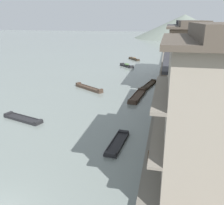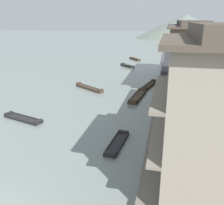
{
  "view_description": "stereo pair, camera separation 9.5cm",
  "coord_description": "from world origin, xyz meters",
  "px_view_note": "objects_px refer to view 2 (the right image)",
  "views": [
    {
      "loc": [
        8.05,
        -7.53,
        9.63
      ],
      "look_at": [
        3.2,
        14.15,
        1.97
      ],
      "focal_mm": 38.88,
      "sensor_mm": 36.0,
      "label": 1
    },
    {
      "loc": [
        8.14,
        -7.51,
        9.63
      ],
      "look_at": [
        3.2,
        14.15,
        1.97
      ],
      "focal_mm": 38.88,
      "sensor_mm": 36.0,
      "label": 2
    }
  ],
  "objects_px": {
    "boat_moored_second": "(149,85)",
    "house_waterfront_far": "(189,51)",
    "boat_midriver_drifting": "(117,143)",
    "mooring_post_dock_far": "(160,82)",
    "house_waterfront_tall": "(196,79)",
    "boat_moored_nearest": "(135,59)",
    "mooring_post_dock_mid": "(157,102)",
    "boat_upstream_distant": "(89,88)",
    "house_waterfront_narrow": "(191,57)",
    "boat_midriver_upstream": "(23,119)",
    "house_waterfront_nearest": "(214,112)",
    "boat_moored_far": "(127,65)",
    "house_waterfront_end": "(184,47)",
    "mooring_post_dock_near": "(149,157)",
    "house_waterfront_second": "(202,96)",
    "boat_moored_third": "(137,96)"
  },
  "relations": [
    {
      "from": "house_waterfront_second",
      "to": "boat_moored_nearest",
      "type": "bearing_deg",
      "value": 105.05
    },
    {
      "from": "boat_moored_nearest",
      "to": "boat_midriver_upstream",
      "type": "relative_size",
      "value": 0.84
    },
    {
      "from": "boat_moored_nearest",
      "to": "boat_upstream_distant",
      "type": "xyz_separation_m",
      "value": [
        -2.75,
        -28.35,
        -0.06
      ]
    },
    {
      "from": "boat_moored_far",
      "to": "mooring_post_dock_mid",
      "type": "bearing_deg",
      "value": -73.59
    },
    {
      "from": "boat_midriver_drifting",
      "to": "boat_moored_far",
      "type": "bearing_deg",
      "value": 98.05
    },
    {
      "from": "boat_moored_second",
      "to": "house_waterfront_nearest",
      "type": "bearing_deg",
      "value": -77.78
    },
    {
      "from": "boat_moored_second",
      "to": "house_waterfront_narrow",
      "type": "bearing_deg",
      "value": -30.73
    },
    {
      "from": "boat_midriver_drifting",
      "to": "mooring_post_dock_far",
      "type": "relative_size",
      "value": 4.3
    },
    {
      "from": "house_waterfront_tall",
      "to": "house_waterfront_narrow",
      "type": "distance_m",
      "value": 6.98
    },
    {
      "from": "house_waterfront_second",
      "to": "mooring_post_dock_near",
      "type": "bearing_deg",
      "value": -121.07
    },
    {
      "from": "mooring_post_dock_far",
      "to": "house_waterfront_tall",
      "type": "bearing_deg",
      "value": -64.49
    },
    {
      "from": "boat_midriver_upstream",
      "to": "mooring_post_dock_far",
      "type": "distance_m",
      "value": 19.06
    },
    {
      "from": "mooring_post_dock_mid",
      "to": "boat_moored_second",
      "type": "bearing_deg",
      "value": 98.82
    },
    {
      "from": "mooring_post_dock_near",
      "to": "mooring_post_dock_mid",
      "type": "distance_m",
      "value": 11.39
    },
    {
      "from": "boat_moored_nearest",
      "to": "house_waterfront_narrow",
      "type": "height_order",
      "value": "house_waterfront_narrow"
    },
    {
      "from": "mooring_post_dock_far",
      "to": "boat_midriver_upstream",
      "type": "bearing_deg",
      "value": -133.27
    },
    {
      "from": "boat_midriver_upstream",
      "to": "house_waterfront_far",
      "type": "bearing_deg",
      "value": 48.4
    },
    {
      "from": "boat_moored_nearest",
      "to": "mooring_post_dock_mid",
      "type": "xyz_separation_m",
      "value": [
        7.25,
        -35.29,
        0.89
      ]
    },
    {
      "from": "boat_moored_nearest",
      "to": "mooring_post_dock_mid",
      "type": "distance_m",
      "value": 36.04
    },
    {
      "from": "boat_midriver_drifting",
      "to": "house_waterfront_tall",
      "type": "xyz_separation_m",
      "value": [
        6.51,
        8.87,
        3.61
      ]
    },
    {
      "from": "house_waterfront_nearest",
      "to": "house_waterfront_far",
      "type": "relative_size",
      "value": 1.0
    },
    {
      "from": "house_waterfront_end",
      "to": "boat_midriver_upstream",
      "type": "bearing_deg",
      "value": -123.05
    },
    {
      "from": "house_waterfront_far",
      "to": "house_waterfront_end",
      "type": "height_order",
      "value": "same"
    },
    {
      "from": "house_waterfront_nearest",
      "to": "house_waterfront_tall",
      "type": "relative_size",
      "value": 1.24
    },
    {
      "from": "boat_upstream_distant",
      "to": "house_waterfront_end",
      "type": "xyz_separation_m",
      "value": [
        13.5,
        13.24,
        4.85
      ]
    },
    {
      "from": "boat_upstream_distant",
      "to": "house_waterfront_nearest",
      "type": "distance_m",
      "value": 24.02
    },
    {
      "from": "boat_moored_nearest",
      "to": "mooring_post_dock_near",
      "type": "distance_m",
      "value": 47.25
    },
    {
      "from": "boat_midriver_drifting",
      "to": "house_waterfront_far",
      "type": "relative_size",
      "value": 0.49
    },
    {
      "from": "boat_moored_far",
      "to": "mooring_post_dock_far",
      "type": "height_order",
      "value": "mooring_post_dock_far"
    },
    {
      "from": "boat_upstream_distant",
      "to": "mooring_post_dock_mid",
      "type": "bearing_deg",
      "value": -34.78
    },
    {
      "from": "house_waterfront_end",
      "to": "mooring_post_dock_mid",
      "type": "distance_m",
      "value": 20.85
    },
    {
      "from": "boat_moored_second",
      "to": "house_waterfront_far",
      "type": "xyz_separation_m",
      "value": [
        5.45,
        2.96,
        4.88
      ]
    },
    {
      "from": "house_waterfront_nearest",
      "to": "mooring_post_dock_far",
      "type": "distance_m",
      "value": 21.63
    },
    {
      "from": "house_waterfront_tall",
      "to": "mooring_post_dock_mid",
      "type": "bearing_deg",
      "value": -169.1
    },
    {
      "from": "boat_moored_third",
      "to": "house_waterfront_end",
      "type": "height_order",
      "value": "house_waterfront_end"
    },
    {
      "from": "boat_midriver_upstream",
      "to": "house_waterfront_far",
      "type": "xyz_separation_m",
      "value": [
        16.82,
        18.95,
        4.9
      ]
    },
    {
      "from": "mooring_post_dock_mid",
      "to": "boat_moored_far",
      "type": "bearing_deg",
      "value": 106.41
    },
    {
      "from": "house_waterfront_narrow",
      "to": "mooring_post_dock_near",
      "type": "bearing_deg",
      "value": -100.88
    },
    {
      "from": "boat_upstream_distant",
      "to": "house_waterfront_second",
      "type": "distance_m",
      "value": 18.69
    },
    {
      "from": "house_waterfront_nearest",
      "to": "house_waterfront_far",
      "type": "distance_m",
      "value": 26.13
    },
    {
      "from": "house_waterfront_second",
      "to": "house_waterfront_end",
      "type": "height_order",
      "value": "house_waterfront_end"
    },
    {
      "from": "house_waterfront_end",
      "to": "mooring_post_dock_near",
      "type": "distance_m",
      "value": 32.0
    },
    {
      "from": "house_waterfront_narrow",
      "to": "house_waterfront_end",
      "type": "relative_size",
      "value": 1.0
    },
    {
      "from": "boat_moored_far",
      "to": "boat_midriver_upstream",
      "type": "xyz_separation_m",
      "value": [
        -5.53,
        -30.75,
        -0.16
      ]
    },
    {
      "from": "mooring_post_dock_near",
      "to": "boat_midriver_drifting",
      "type": "bearing_deg",
      "value": 130.27
    },
    {
      "from": "house_waterfront_nearest",
      "to": "mooring_post_dock_near",
      "type": "xyz_separation_m",
      "value": [
        -3.35,
        1.04,
        -3.85
      ]
    },
    {
      "from": "house_waterfront_narrow",
      "to": "boat_midriver_upstream",
      "type": "bearing_deg",
      "value": -142.44
    },
    {
      "from": "boat_moored_nearest",
      "to": "boat_upstream_distant",
      "type": "distance_m",
      "value": 28.48
    },
    {
      "from": "boat_moored_third",
      "to": "mooring_post_dock_near",
      "type": "distance_m",
      "value": 16.21
    },
    {
      "from": "boat_moored_nearest",
      "to": "house_waterfront_narrow",
      "type": "distance_m",
      "value": 30.15
    }
  ]
}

